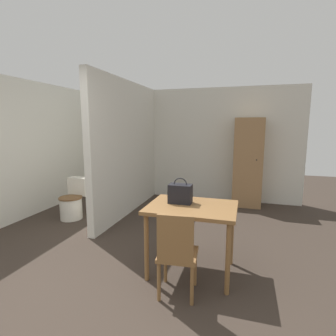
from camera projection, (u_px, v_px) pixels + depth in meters
name	position (u px, v px, depth m)	size (l,w,h in m)	color
ground_plane	(58.00, 313.00, 2.38)	(16.00, 16.00, 0.00)	#382D26
wall_back	(177.00, 144.00, 6.16)	(5.51, 0.12, 2.50)	silver
wall_left	(25.00, 149.00, 4.80)	(0.12, 5.16, 2.50)	silver
partition_wall	(128.00, 148.00, 5.01)	(0.12, 2.68, 2.50)	silver
dining_table	(192.00, 214.00, 2.95)	(0.98, 0.73, 0.80)	brown
wooden_chair	(177.00, 252.00, 2.53)	(0.41, 0.41, 0.88)	brown
toilet	(73.00, 202.00, 4.81)	(0.41, 0.56, 0.72)	silver
handbag	(180.00, 193.00, 3.01)	(0.26, 0.15, 0.30)	black
wooden_cabinet	(248.00, 163.00, 5.46)	(0.58, 0.50, 1.84)	#997047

